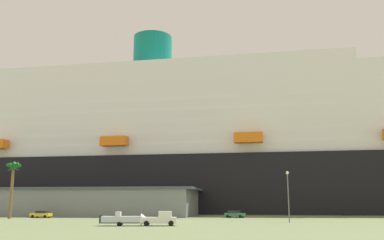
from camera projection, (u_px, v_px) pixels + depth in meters
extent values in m
plane|color=#66754C|center=(204.00, 216.00, 106.44)|extent=(600.00, 600.00, 0.00)
cube|color=black|center=(252.00, 186.00, 133.76)|extent=(228.05, 44.79, 17.17)
cube|color=white|center=(252.00, 154.00, 135.72)|extent=(200.73, 40.93, 3.38)
cube|color=white|center=(237.00, 144.00, 137.17)|extent=(191.73, 40.31, 3.38)
cube|color=white|center=(223.00, 134.00, 138.61)|extent=(185.32, 39.80, 3.38)
cube|color=white|center=(210.00, 124.00, 140.06)|extent=(179.48, 39.27, 3.38)
cube|color=white|center=(197.00, 115.00, 141.50)|extent=(170.76, 38.35, 3.38)
cube|color=white|center=(184.00, 106.00, 142.95)|extent=(160.28, 37.28, 3.38)
cube|color=white|center=(171.00, 97.00, 144.40)|extent=(151.06, 36.47, 3.38)
cube|color=white|center=(158.00, 88.00, 145.84)|extent=(143.34, 35.53, 3.38)
cube|color=white|center=(146.00, 80.00, 147.29)|extent=(136.38, 35.08, 3.38)
cylinder|color=#0C7266|center=(153.00, 56.00, 148.53)|extent=(14.05, 14.05, 13.90)
cube|color=orange|center=(114.00, 141.00, 124.15)|extent=(8.09, 3.44, 2.80)
cube|color=orange|center=(248.00, 138.00, 117.15)|extent=(8.09, 3.44, 2.80)
cube|color=slate|center=(67.00, 203.00, 110.81)|extent=(69.40, 27.85, 6.47)
cube|color=#3F4759|center=(67.00, 189.00, 111.49)|extent=(72.17, 28.96, 0.60)
cube|color=white|center=(159.00, 220.00, 64.54)|extent=(5.91, 3.22, 0.90)
cube|color=white|center=(165.00, 214.00, 64.73)|extent=(2.38, 2.25, 0.90)
cube|color=#26333F|center=(169.00, 215.00, 64.73)|extent=(0.48, 1.66, 0.63)
cylinder|color=black|center=(171.00, 223.00, 65.48)|extent=(0.84, 0.46, 0.80)
cylinder|color=black|center=(171.00, 223.00, 63.51)|extent=(0.84, 0.46, 0.80)
cylinder|color=black|center=(147.00, 223.00, 65.41)|extent=(0.84, 0.46, 0.80)
cylinder|color=black|center=(146.00, 223.00, 63.44)|extent=(0.84, 0.46, 0.80)
cube|color=#595960|center=(122.00, 223.00, 64.37)|extent=(7.09, 3.26, 0.16)
cube|color=#595960|center=(148.00, 223.00, 64.44)|extent=(2.22, 0.63, 0.10)
cylinder|color=black|center=(121.00, 223.00, 65.28)|extent=(0.67, 0.36, 0.64)
cylinder|color=black|center=(119.00, 224.00, 63.38)|extent=(0.67, 0.36, 0.64)
cube|color=silver|center=(122.00, 219.00, 64.47)|extent=(6.52, 3.31, 0.90)
cone|color=silver|center=(145.00, 219.00, 64.53)|extent=(1.57, 1.97, 1.74)
cube|color=silver|center=(118.00, 214.00, 64.61)|extent=(1.01, 1.16, 0.70)
cube|color=black|center=(101.00, 219.00, 64.40)|extent=(0.46, 0.57, 1.10)
cylinder|color=brown|center=(11.00, 193.00, 90.18)|extent=(0.61, 0.61, 10.85)
cone|color=#195923|center=(15.00, 168.00, 91.21)|extent=(1.09, 2.71, 2.50)
cone|color=#195923|center=(15.00, 168.00, 91.40)|extent=(2.32, 2.76, 2.00)
cone|color=#195923|center=(15.00, 168.00, 91.59)|extent=(2.98, 1.38, 2.06)
cone|color=#195923|center=(14.00, 168.00, 91.63)|extent=(3.05, 1.70, 1.70)
cone|color=#195923|center=(12.00, 168.00, 91.43)|extent=(1.52, 3.03, 1.89)
cone|color=#195923|center=(11.00, 168.00, 91.13)|extent=(1.99, 2.90, 2.03)
cone|color=#195923|center=(12.00, 167.00, 90.92)|extent=(2.74, 1.68, 2.45)
cone|color=#195923|center=(13.00, 167.00, 90.85)|extent=(2.86, 1.36, 2.32)
cone|color=#195923|center=(14.00, 167.00, 90.95)|extent=(2.29, 2.86, 1.67)
sphere|color=#195923|center=(13.00, 168.00, 91.22)|extent=(1.10, 1.10, 1.10)
cylinder|color=slate|center=(288.00, 198.00, 75.20)|extent=(0.20, 0.20, 8.56)
sphere|color=#F9F2CC|center=(287.00, 173.00, 76.06)|extent=(0.56, 0.56, 0.56)
cube|color=yellow|center=(41.00, 215.00, 94.66)|extent=(4.69, 1.85, 0.70)
cube|color=#1E232D|center=(42.00, 212.00, 94.73)|extent=(2.63, 1.66, 0.55)
cylinder|color=black|center=(33.00, 216.00, 94.04)|extent=(0.66, 0.22, 0.66)
cylinder|color=black|center=(37.00, 216.00, 95.80)|extent=(0.66, 0.22, 0.66)
cylinder|color=black|center=(45.00, 217.00, 93.39)|extent=(0.66, 0.22, 0.66)
cylinder|color=black|center=(49.00, 216.00, 95.16)|extent=(0.66, 0.22, 0.66)
cube|color=#2D723F|center=(235.00, 215.00, 95.03)|extent=(4.79, 2.69, 0.70)
cube|color=#1E232D|center=(234.00, 212.00, 95.23)|extent=(2.80, 2.15, 0.55)
cylinder|color=black|center=(243.00, 216.00, 95.29)|extent=(0.69, 0.33, 0.66)
cylinder|color=black|center=(240.00, 216.00, 93.53)|extent=(0.69, 0.33, 0.66)
cylinder|color=black|center=(230.00, 216.00, 96.39)|extent=(0.69, 0.33, 0.66)
cylinder|color=black|center=(228.00, 216.00, 94.64)|extent=(0.69, 0.33, 0.66)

